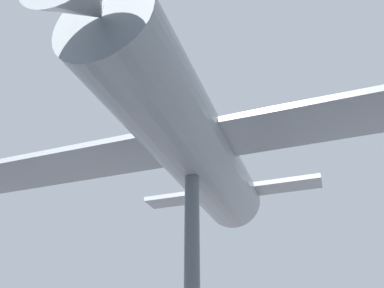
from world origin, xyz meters
name	(u,v)px	position (x,y,z in m)	size (l,w,h in m)	color
suspended_airplane	(189,140)	(-0.05, 0.22, 7.18)	(21.70, 11.91, 3.52)	#93999E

